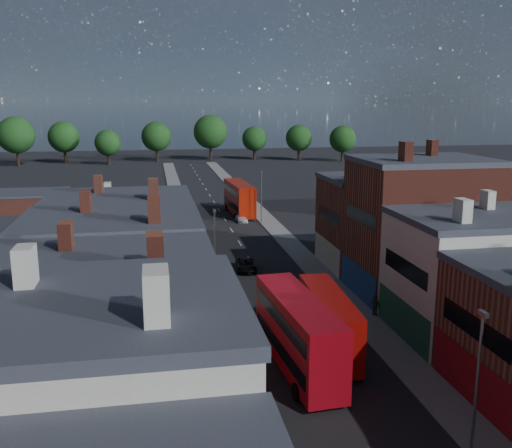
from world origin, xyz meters
name	(u,v)px	position (x,y,z in m)	size (l,w,h in m)	color
pavement_west	(190,241)	(-6.50, 50.00, 0.06)	(3.00, 200.00, 0.12)	gray
pavement_east	(284,237)	(6.50, 50.00, 0.06)	(3.00, 200.00, 0.12)	gray
terrace_west	(93,374)	(-14.00, 0.00, 6.42)	(12.00, 80.00, 12.83)	maroon
lamp_post_1	(478,374)	(5.20, 0.00, 4.70)	(0.25, 0.70, 8.12)	slate
lamp_post_2	(215,243)	(-5.20, 30.00, 4.70)	(0.25, 0.70, 8.12)	slate
lamp_post_3	(261,193)	(5.20, 60.00, 4.70)	(0.25, 0.70, 8.12)	slate
bus_0	(298,332)	(-1.50, 11.20, 2.84)	(3.77, 12.35, 5.26)	#B80A17
bus_1	(329,321)	(1.50, 13.67, 2.45)	(3.07, 10.62, 4.54)	#B80F0A
bus_2	(239,198)	(2.86, 67.32, 2.88)	(3.73, 12.51, 5.33)	#9C1606
car_2	(246,265)	(-1.20, 35.57, 0.65)	(2.15, 4.66, 1.30)	black
car_3	(241,218)	(2.31, 61.61, 0.56)	(1.56, 3.83, 1.11)	silver
ped_1	(249,413)	(-6.05, 4.71, 0.93)	(0.79, 0.43, 1.62)	#402119
ped_3	(375,305)	(7.70, 19.86, 1.07)	(1.11, 0.50, 1.89)	#504C44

